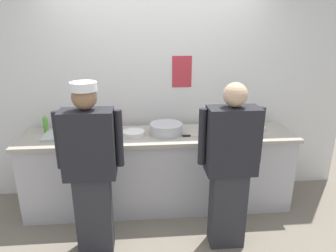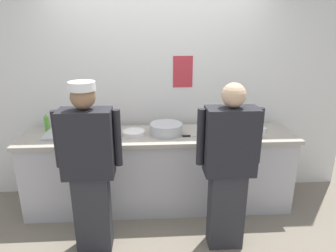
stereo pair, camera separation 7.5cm
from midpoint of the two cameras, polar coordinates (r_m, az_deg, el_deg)
ground_plane at (r=3.49m, az=-1.85°, el=-17.54°), size 9.00×9.00×0.00m
wall_back at (r=3.66m, az=-2.79°, el=9.67°), size 4.76×0.11×2.99m
prep_counter at (r=3.55m, az=-2.24°, el=-8.34°), size 3.03×0.65×0.90m
chef_near_left at (r=2.79m, az=-15.13°, el=-7.42°), size 0.59×0.24×1.62m
chef_center at (r=2.82m, az=10.90°, el=-7.19°), size 0.59×0.24×1.60m
plate_stack_front at (r=3.35m, az=-7.11°, el=-1.35°), size 0.24×0.24×0.05m
plate_stack_rear at (r=3.37m, az=-13.44°, el=-1.18°), size 0.23×0.23×0.10m
mixing_bowl_steel at (r=3.35m, az=-0.99°, el=-0.53°), size 0.36×0.36×0.12m
sheet_tray at (r=3.50m, az=-19.58°, el=-1.62°), size 0.43×0.34×0.02m
squeeze_bottle_primary at (r=3.68m, az=-22.63°, el=0.37°), size 0.05×0.05×0.20m
squeeze_bottle_secondary at (r=3.51m, az=-10.90°, el=0.56°), size 0.06×0.06×0.19m
ramekin_yellow_sauce at (r=3.47m, az=11.88°, el=-0.89°), size 0.10×0.10×0.04m
ramekin_green_sauce at (r=3.62m, az=16.48°, el=-0.49°), size 0.11×0.11×0.04m
deli_cup at (r=3.39m, az=15.97°, el=-1.34°), size 0.09×0.09×0.09m
chefs_knife at (r=3.30m, az=4.03°, el=-1.86°), size 0.27×0.03×0.02m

